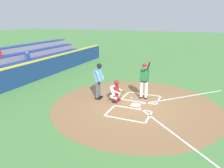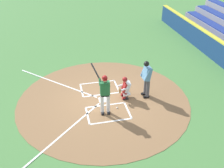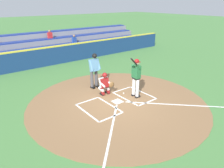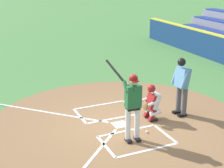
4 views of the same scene
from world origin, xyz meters
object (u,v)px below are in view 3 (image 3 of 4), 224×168
at_px(batter, 136,75).
at_px(plate_umpire, 94,68).
at_px(baseball, 124,93).
at_px(catcher, 105,83).

distance_m(batter, plate_umpire, 2.32).
xyz_separation_m(plate_umpire, baseball, (-0.68, 1.56, -1.04)).
xyz_separation_m(batter, plate_umpire, (0.89, -2.15, -0.02)).
distance_m(batter, catcher, 1.58).
relative_size(plate_umpire, baseball, 25.20).
height_order(batter, baseball, batter).
height_order(batter, catcher, batter).
relative_size(batter, baseball, 28.76).
distance_m(batter, baseball, 1.24).
xyz_separation_m(batter, catcher, (0.95, -1.15, -0.51)).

